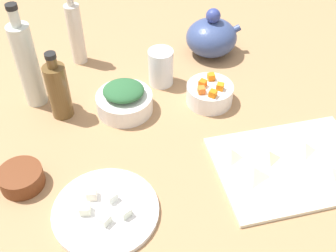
{
  "coord_description": "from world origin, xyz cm",
  "views": [
    {
      "loc": [
        -15.86,
        -70.3,
        76.63
      ],
      "look_at": [
        0.0,
        0.0,
        8.0
      ],
      "focal_mm": 44.38,
      "sensor_mm": 36.0,
      "label": 1
    }
  ],
  "objects_px": {
    "bowl_greens": "(125,103)",
    "bottle_2": "(58,90)",
    "plate_tofu": "(106,211)",
    "bowl_carrots": "(210,94)",
    "bowl_small_side": "(21,178)",
    "teapot": "(212,37)",
    "bottle_0": "(27,64)",
    "drinking_glass_0": "(161,67)",
    "cutting_board": "(292,166)",
    "bottle_1": "(76,33)"
  },
  "relations": [
    {
      "from": "bowl_carrots",
      "to": "bottle_0",
      "type": "height_order",
      "value": "bottle_0"
    },
    {
      "from": "bowl_small_side",
      "to": "bottle_1",
      "type": "bearing_deg",
      "value": 70.84
    },
    {
      "from": "bowl_carrots",
      "to": "plate_tofu",
      "type": "bearing_deg",
      "value": -136.47
    },
    {
      "from": "plate_tofu",
      "to": "bowl_greens",
      "type": "distance_m",
      "value": 0.33
    },
    {
      "from": "plate_tofu",
      "to": "bottle_2",
      "type": "xyz_separation_m",
      "value": [
        -0.07,
        0.34,
        0.07
      ]
    },
    {
      "from": "plate_tofu",
      "to": "bowl_small_side",
      "type": "relative_size",
      "value": 2.29
    },
    {
      "from": "drinking_glass_0",
      "to": "plate_tofu",
      "type": "bearing_deg",
      "value": -116.55
    },
    {
      "from": "plate_tofu",
      "to": "bowl_carrots",
      "type": "xyz_separation_m",
      "value": [
        0.32,
        0.3,
        0.02
      ]
    },
    {
      "from": "cutting_board",
      "to": "bottle_2",
      "type": "height_order",
      "value": "bottle_2"
    },
    {
      "from": "bowl_small_side",
      "to": "teapot",
      "type": "relative_size",
      "value": 0.57
    },
    {
      "from": "bowl_carrots",
      "to": "bottle_1",
      "type": "xyz_separation_m",
      "value": [
        -0.33,
        0.27,
        0.07
      ]
    },
    {
      "from": "cutting_board",
      "to": "bottle_1",
      "type": "height_order",
      "value": "bottle_1"
    },
    {
      "from": "cutting_board",
      "to": "drinking_glass_0",
      "type": "xyz_separation_m",
      "value": [
        -0.23,
        0.38,
        0.05
      ]
    },
    {
      "from": "plate_tofu",
      "to": "bottle_2",
      "type": "bearing_deg",
      "value": 102.35
    },
    {
      "from": "teapot",
      "to": "bowl_greens",
      "type": "bearing_deg",
      "value": -145.07
    },
    {
      "from": "bowl_greens",
      "to": "bottle_0",
      "type": "xyz_separation_m",
      "value": [
        -0.23,
        0.09,
        0.1
      ]
    },
    {
      "from": "cutting_board",
      "to": "bottle_2",
      "type": "bearing_deg",
      "value": 148.99
    },
    {
      "from": "bottle_0",
      "to": "bottle_1",
      "type": "height_order",
      "value": "bottle_0"
    },
    {
      "from": "bowl_greens",
      "to": "bottle_2",
      "type": "relative_size",
      "value": 0.78
    },
    {
      "from": "plate_tofu",
      "to": "bowl_carrots",
      "type": "height_order",
      "value": "bowl_carrots"
    },
    {
      "from": "bottle_2",
      "to": "drinking_glass_0",
      "type": "relative_size",
      "value": 1.79
    },
    {
      "from": "cutting_board",
      "to": "bowl_greens",
      "type": "relative_size",
      "value": 2.36
    },
    {
      "from": "bottle_1",
      "to": "drinking_glass_0",
      "type": "bearing_deg",
      "value": -36.27
    },
    {
      "from": "cutting_board",
      "to": "teapot",
      "type": "relative_size",
      "value": 2.04
    },
    {
      "from": "cutting_board",
      "to": "bowl_carrots",
      "type": "bearing_deg",
      "value": 113.7
    },
    {
      "from": "bowl_small_side",
      "to": "teapot",
      "type": "height_order",
      "value": "teapot"
    },
    {
      "from": "bottle_0",
      "to": "bottle_1",
      "type": "bearing_deg",
      "value": 52.72
    },
    {
      "from": "bowl_greens",
      "to": "plate_tofu",
      "type": "bearing_deg",
      "value": -105.53
    },
    {
      "from": "bowl_small_side",
      "to": "plate_tofu",
      "type": "bearing_deg",
      "value": -34.31
    },
    {
      "from": "bottle_0",
      "to": "bottle_1",
      "type": "distance_m",
      "value": 0.21
    },
    {
      "from": "cutting_board",
      "to": "teapot",
      "type": "xyz_separation_m",
      "value": [
        -0.05,
        0.5,
        0.05
      ]
    },
    {
      "from": "bowl_greens",
      "to": "bottle_2",
      "type": "bearing_deg",
      "value": 172.69
    },
    {
      "from": "bowl_small_side",
      "to": "bottle_2",
      "type": "xyz_separation_m",
      "value": [
        0.1,
        0.22,
        0.06
      ]
    },
    {
      "from": "cutting_board",
      "to": "bowl_small_side",
      "type": "distance_m",
      "value": 0.61
    },
    {
      "from": "bottle_0",
      "to": "drinking_glass_0",
      "type": "xyz_separation_m",
      "value": [
        0.35,
        0.01,
        -0.07
      ]
    },
    {
      "from": "bottle_1",
      "to": "cutting_board",
      "type": "bearing_deg",
      "value": -50.49
    },
    {
      "from": "bottle_0",
      "to": "drinking_glass_0",
      "type": "bearing_deg",
      "value": 1.22
    },
    {
      "from": "bowl_carrots",
      "to": "teapot",
      "type": "bearing_deg",
      "value": 72.14
    },
    {
      "from": "plate_tofu",
      "to": "bowl_small_side",
      "type": "height_order",
      "value": "bowl_small_side"
    },
    {
      "from": "teapot",
      "to": "bottle_1",
      "type": "xyz_separation_m",
      "value": [
        -0.4,
        0.05,
        0.04
      ]
    },
    {
      "from": "plate_tofu",
      "to": "teapot",
      "type": "distance_m",
      "value": 0.66
    },
    {
      "from": "bowl_greens",
      "to": "bowl_carrots",
      "type": "bearing_deg",
      "value": -3.83
    },
    {
      "from": "bowl_small_side",
      "to": "bowl_greens",
      "type": "bearing_deg",
      "value": 37.51
    },
    {
      "from": "bowl_greens",
      "to": "bottle_2",
      "type": "distance_m",
      "value": 0.17
    },
    {
      "from": "bowl_carrots",
      "to": "drinking_glass_0",
      "type": "bearing_deg",
      "value": 134.42
    },
    {
      "from": "cutting_board",
      "to": "bowl_carrots",
      "type": "height_order",
      "value": "bowl_carrots"
    },
    {
      "from": "cutting_board",
      "to": "bottle_2",
      "type": "relative_size",
      "value": 1.85
    },
    {
      "from": "bowl_carrots",
      "to": "drinking_glass_0",
      "type": "distance_m",
      "value": 0.16
    },
    {
      "from": "bowl_greens",
      "to": "cutting_board",
      "type": "bearing_deg",
      "value": -39.39
    },
    {
      "from": "bowl_greens",
      "to": "bottle_1",
      "type": "relative_size",
      "value": 0.64
    }
  ]
}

